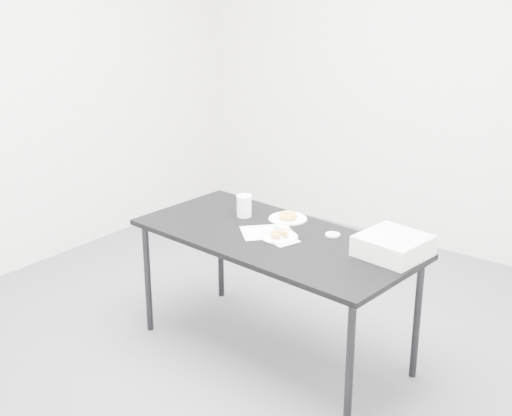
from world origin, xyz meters
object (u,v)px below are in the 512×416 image
Objects in this scene: pen at (285,230)px; plate_near at (279,237)px; bakery_box at (393,246)px; scorecard at (267,232)px; donut_far at (288,215)px; coffee_cup at (244,206)px; donut_near at (279,234)px; plate_far at (288,219)px; table at (275,245)px.

pen reaches higher than plate_near.
pen is at bearing -167.61° from bakery_box.
donut_far is (-0.03, 0.24, 0.02)m from scorecard.
coffee_cup reaches higher than scorecard.
bakery_box reaches higher than pen.
donut_far is 0.26m from coffee_cup.
scorecard is 0.11m from donut_near.
donut_near reaches higher than plate_near.
pen is 0.19m from donut_far.
pen is 1.22× the size of donut_far.
coffee_cup is (-0.32, 0.05, 0.06)m from pen.
pen is at bearing -8.07° from coffee_cup.
scorecard is at bearing 166.14° from donut_near.
coffee_cup is (-0.36, 0.15, 0.06)m from plate_near.
plate_near is 0.62m from bakery_box.
donut_near is (0.10, -0.03, 0.02)m from scorecard.
plate_far is at bearing 116.15° from plate_near.
coffee_cup is (-0.36, 0.15, 0.04)m from donut_near.
pen reaches higher than scorecard.
table is 0.09m from donut_near.
bakery_box reaches higher than donut_near.
donut_near is 0.29m from plate_far.
table is 5.94× the size of scorecard.
coffee_cup reaches higher than donut_near.
donut_near is (0.04, -0.10, 0.02)m from pen.
plate_near is 2.13× the size of donut_near.
coffee_cup is at bearing 171.39° from pen.
scorecard is 2.88× the size of donut_near.
scorecard is 0.10m from pen.
donut_far reaches higher than plate_far.
coffee_cup is (-0.23, -0.12, 0.06)m from plate_far.
donut_near is 0.39m from coffee_cup.
plate_near is 0.29m from plate_far.
donut_far is at bearing 119.16° from pen.
table is 0.09m from scorecard.
donut_far is at bearing 116.15° from donut_near.
coffee_cup reaches higher than bakery_box.
coffee_cup is at bearing -172.22° from bakery_box.
plate_near is at bearing 28.60° from scorecard.
plate_near is at bearing -22.14° from coffee_cup.
table is 12.57× the size of coffee_cup.
donut_far is at bearing 114.39° from table.
scorecard is 1.35× the size of plate_near.
donut_near is 0.43× the size of plate_far.
plate_far reaches higher than table.
table is at bearing -23.16° from coffee_cup.
table is at bearing -89.84° from pen.
donut_near is (0.00, 0.00, 0.02)m from plate_near.
donut_near is 0.73× the size of coffee_cup.
table is at bearing 27.65° from scorecard.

